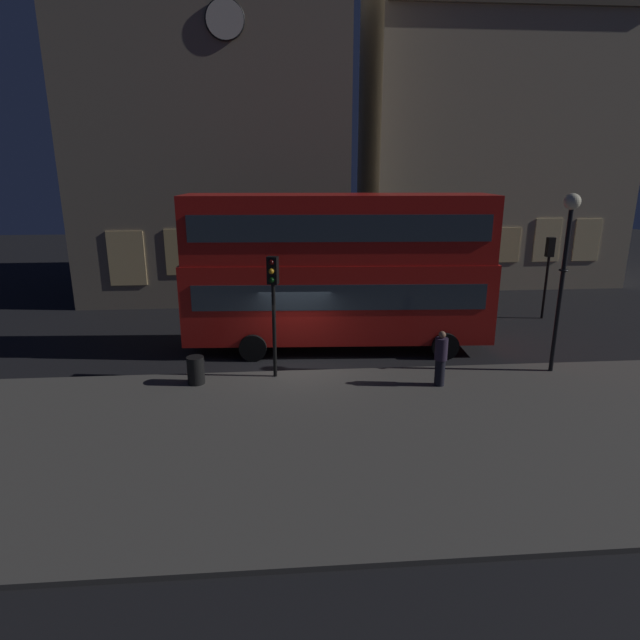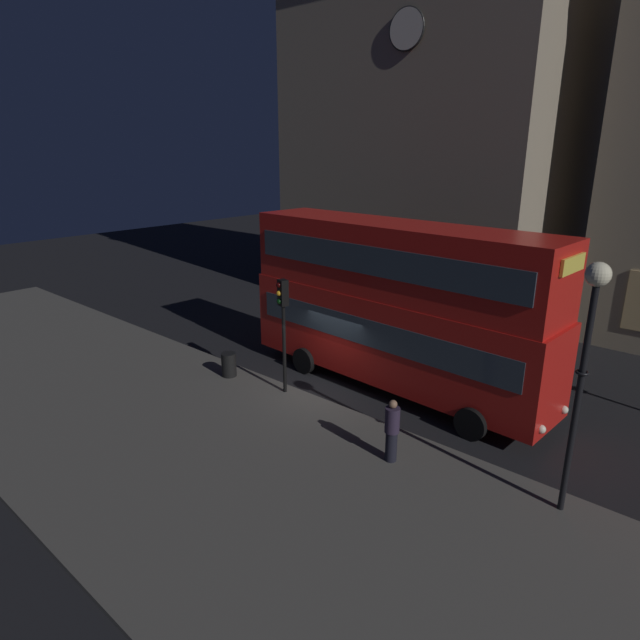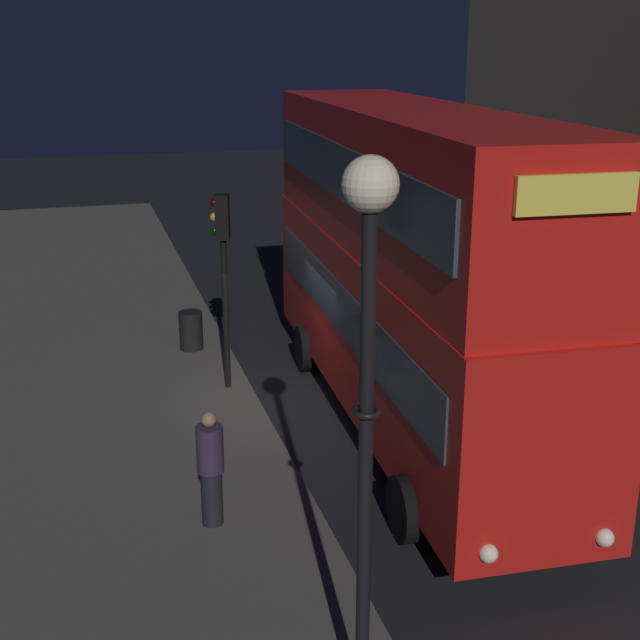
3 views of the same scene
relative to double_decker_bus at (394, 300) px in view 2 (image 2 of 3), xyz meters
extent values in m
plane|color=black|center=(-1.62, -1.83, -3.16)|extent=(80.00, 80.00, 0.00)
cube|color=#4C4944|center=(-1.62, -6.92, -3.10)|extent=(44.00, 9.00, 0.12)
cube|color=gray|center=(-5.31, 11.55, 6.16)|extent=(13.30, 9.96, 18.62)
cube|color=#F2D18C|center=(-9.30, 6.54, -0.67)|extent=(1.70, 0.06, 2.58)
cube|color=#E5C67F|center=(-6.64, 6.54, -0.40)|extent=(1.70, 0.06, 2.17)
cube|color=#F9E09E|center=(-3.98, 6.54, -0.71)|extent=(1.70, 0.06, 1.93)
cube|color=#F2D18C|center=(-1.32, 6.54, -0.69)|extent=(1.70, 0.06, 2.56)
cylinder|color=silver|center=(-4.19, 6.49, 9.52)|extent=(1.60, 0.12, 1.60)
torus|color=black|center=(-4.19, 6.49, 9.52)|extent=(1.72, 0.12, 1.72)
cube|color=red|center=(0.00, 0.00, -1.23)|extent=(11.22, 2.98, 2.88)
cube|color=red|center=(0.00, 0.00, 1.38)|extent=(11.00, 2.93, 2.35)
cube|color=#2D3842|center=(0.00, 0.00, -0.87)|extent=(10.34, 3.00, 0.90)
cube|color=#2D3842|center=(0.00, 0.00, 1.50)|extent=(10.34, 3.00, 0.90)
cube|color=#F2D84C|center=(5.49, -0.29, 2.02)|extent=(0.16, 1.44, 0.44)
sphere|color=white|center=(5.61, 0.49, -2.32)|extent=(0.24, 0.24, 0.24)
sphere|color=white|center=(5.52, -1.07, -2.32)|extent=(0.24, 0.24, 0.24)
cylinder|color=black|center=(3.83, 1.05, -2.67)|extent=(0.98, 0.29, 0.97)
cylinder|color=black|center=(3.70, -1.45, -2.67)|extent=(0.98, 0.29, 0.97)
cylinder|color=black|center=(-2.99, 1.41, -2.67)|extent=(0.98, 0.29, 0.97)
cylinder|color=black|center=(-3.12, -1.09, -2.67)|extent=(0.98, 0.29, 0.97)
cylinder|color=black|center=(-2.34, -2.87, -1.52)|extent=(0.12, 0.12, 3.04)
cube|color=black|center=(-2.34, -2.87, 0.43)|extent=(0.38, 0.34, 0.85)
sphere|color=black|center=(-2.38, -3.01, 0.70)|extent=(0.17, 0.17, 0.17)
sphere|color=orange|center=(-2.38, -3.01, 0.43)|extent=(0.17, 0.17, 0.17)
sphere|color=black|center=(-2.38, -3.01, 0.16)|extent=(0.17, 0.17, 0.17)
cylinder|color=black|center=(6.77, -3.12, -0.41)|extent=(0.14, 0.14, 5.26)
torus|color=black|center=(6.77, -3.12, 0.34)|extent=(0.28, 0.28, 0.06)
sphere|color=#F9EFC6|center=(6.77, -3.12, 2.45)|extent=(0.50, 0.50, 0.50)
cylinder|color=black|center=(2.72, -4.01, -2.62)|extent=(0.31, 0.31, 0.84)
cylinder|color=#2D2338|center=(2.72, -4.01, -1.86)|extent=(0.39, 0.39, 0.69)
sphere|color=#8C664C|center=(2.72, -4.01, -1.40)|extent=(0.22, 0.22, 0.22)
cylinder|color=black|center=(-4.79, -3.26, -2.60)|extent=(0.53, 0.53, 0.87)
camera|label=1|loc=(-2.17, -18.75, 3.40)|focal=29.52mm
camera|label=2|loc=(9.48, -14.55, 4.84)|focal=30.15mm
camera|label=3|loc=(13.71, -5.56, 3.62)|focal=48.57mm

